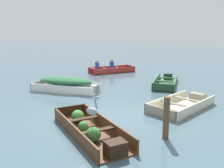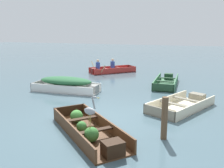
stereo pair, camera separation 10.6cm
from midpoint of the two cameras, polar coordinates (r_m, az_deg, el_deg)
name	(u,v)px [view 1 (the left image)]	position (r m, az deg, el deg)	size (l,w,h in m)	color
ground_plane	(99,120)	(7.96, -3.33, -8.18)	(80.00, 80.00, 0.00)	#47606B
dinghy_dark_varnish_foreground	(90,130)	(6.84, -5.54, -10.32)	(3.06, 2.89, 0.43)	#4C2D19
skiff_green_near_moored	(166,82)	(13.24, 12.02, 0.47)	(1.15, 3.15, 0.37)	#387047
skiff_white_mid_moored	(66,83)	(11.61, -10.64, 0.22)	(3.13, 1.16, 0.67)	white
skiff_cream_far_moored	(183,105)	(9.46, 15.71, -4.55)	(2.30, 3.05, 0.34)	beige
rowboat_red_with_crew	(109,70)	(16.56, -0.86, 3.30)	(2.99, 3.01, 0.92)	#AD2D28
heron_on_dinghy	(92,110)	(6.02, -5.03, -6.02)	(0.46, 0.21, 0.84)	olive
mooring_post	(166,118)	(6.59, 11.84, -7.65)	(0.16, 0.16, 1.12)	brown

